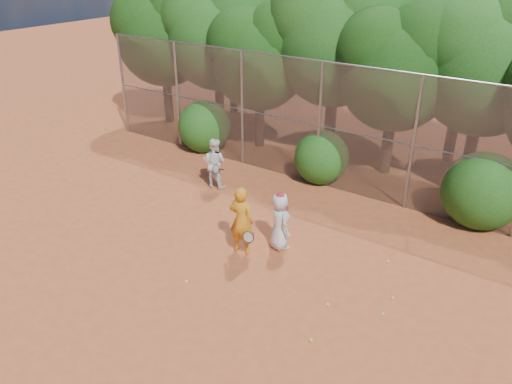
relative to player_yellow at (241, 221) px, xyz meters
The scene contains 23 objects.
ground 1.68m from the player_yellow, 64.87° to the right, with size 80.00×80.00×0.00m, color #A24824.
fence_back 4.88m from the player_yellow, 84.19° to the left, with size 20.05×0.09×4.03m.
tree_0 11.53m from the player_yellow, 142.61° to the left, with size 4.38×3.81×6.00m.
tree_1 10.17m from the player_yellow, 131.12° to the left, with size 4.64×4.03×6.35m.
tree_2 8.06m from the player_yellow, 120.42° to the left, with size 3.99×3.47×5.47m.
tree_3 8.43m from the player_yellow, 100.03° to the left, with size 4.89×4.26×6.70m.
tree_4 7.61m from the player_yellow, 80.59° to the left, with size 4.19×3.64×5.73m.
tree_5 9.13m from the player_yellow, 64.77° to the left, with size 4.51×3.92×6.17m.
tree_9 12.53m from the player_yellow, 127.50° to the left, with size 4.83×4.20×6.62m.
tree_10 10.71m from the player_yellow, 103.44° to the left, with size 5.15×4.48×7.06m.
tree_11 10.26m from the player_yellow, 74.15° to the left, with size 4.64×4.03×6.35m.
bush_0 7.38m from the player_yellow, 137.08° to the left, with size 2.00×2.00×2.00m, color #194C13.
bush_1 5.04m from the player_yellow, 94.56° to the left, with size 1.80×1.80×1.80m, color #194C13.
bush_2 6.81m from the player_yellow, 47.52° to the left, with size 2.20×2.20×2.20m, color #194C13.
player_yellow is the anchor object (origin of this frame).
player_teen 1.00m from the player_yellow, 47.03° to the left, with size 0.90×0.82×1.57m.
player_white 4.00m from the player_yellow, 138.71° to the left, with size 0.90×0.76×1.65m.
ball_0 3.03m from the player_yellow, 13.47° to the right, with size 0.07×0.07×0.07m, color #D1F12B.
ball_1 4.02m from the player_yellow, ahead, with size 0.07×0.07×0.07m, color #D1F12B.
ball_2 3.69m from the player_yellow, 31.25° to the right, with size 0.07×0.07×0.07m, color #D1F12B.
ball_3 4.05m from the player_yellow, ahead, with size 0.07×0.07×0.07m, color #D1F12B.
ball_4 2.04m from the player_yellow, 98.93° to the right, with size 0.07×0.07×0.07m, color #D1F12B.
ball_5 3.79m from the player_yellow, 26.79° to the left, with size 0.07×0.07×0.07m, color #D1F12B.
Camera 1 is at (5.86, -7.43, 7.11)m, focal length 35.00 mm.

